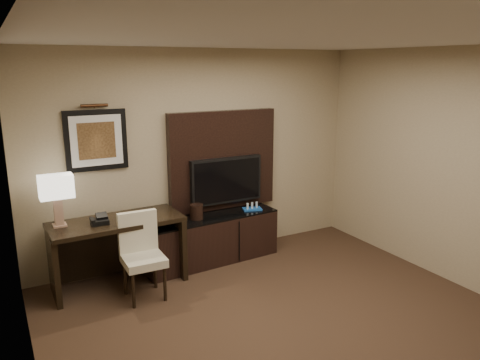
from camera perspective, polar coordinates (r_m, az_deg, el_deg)
floor at (r=4.56m, az=8.98°, el=-19.52°), size 4.50×5.00×0.01m
ceiling at (r=3.82m, az=10.56°, el=16.75°), size 4.50×5.00×0.01m
wall_back at (r=6.09m, az=-4.91°, el=2.99°), size 4.50×0.01×2.70m
wall_left at (r=3.20m, az=-24.40°, el=-8.37°), size 0.01×5.00×2.70m
desk at (r=5.62m, az=-14.61°, el=-8.54°), size 1.49×0.69×0.79m
credenza at (r=6.11m, az=-3.64°, el=-7.15°), size 1.81×0.61×0.61m
tv_wall_panel at (r=6.17m, az=-2.12°, el=2.43°), size 1.50×0.12×1.30m
tv at (r=6.14m, az=-1.68°, el=-0.02°), size 1.00×0.08×0.60m
artwork at (r=5.63m, az=-17.12°, el=4.64°), size 0.70×0.04×0.70m
picture_light at (r=5.55m, az=-17.34°, el=8.67°), size 0.04×0.04×0.30m
desk_chair at (r=5.23m, az=-11.67°, el=-9.48°), size 0.44×0.50×0.90m
table_lamp at (r=5.38m, az=-21.40°, el=-2.10°), size 0.40×0.24×0.63m
desk_phone at (r=5.39m, az=-16.74°, el=-4.67°), size 0.19×0.17×0.09m
blue_folder at (r=5.47m, az=-13.44°, el=-4.60°), size 0.28×0.34×0.02m
book at (r=5.46m, az=-13.94°, el=-3.63°), size 0.15×0.03×0.20m
ice_bucket at (r=5.88m, az=-5.34°, el=-3.86°), size 0.19×0.19×0.19m
minibar_tray at (r=6.24m, az=1.49°, el=-3.25°), size 0.28×0.21×0.09m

